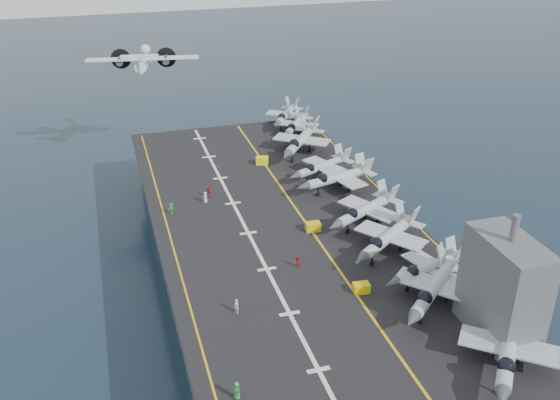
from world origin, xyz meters
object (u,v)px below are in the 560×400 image
object	(u,v)px
island_superstructure	(505,277)
fighter_jet_0	(508,349)
tow_cart_a	(361,288)
transport_plane	(143,65)

from	to	relation	value
island_superstructure	fighter_jet_0	bearing A→B (deg)	-114.12
tow_cart_a	transport_plane	size ratio (longest dim) A/B	0.08
fighter_jet_0	tow_cart_a	distance (m)	19.25
fighter_jet_0	tow_cart_a	size ratio (longest dim) A/B	8.50
island_superstructure	fighter_jet_0	size ratio (longest dim) A/B	0.84
fighter_jet_0	transport_plane	size ratio (longest dim) A/B	0.71
tow_cart_a	transport_plane	world-z (taller)	transport_plane
fighter_jet_0	tow_cart_a	xyz separation A→B (m)	(-8.83, 16.99, -1.99)
island_superstructure	fighter_jet_0	distance (m)	7.60
island_superstructure	tow_cart_a	world-z (taller)	island_superstructure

